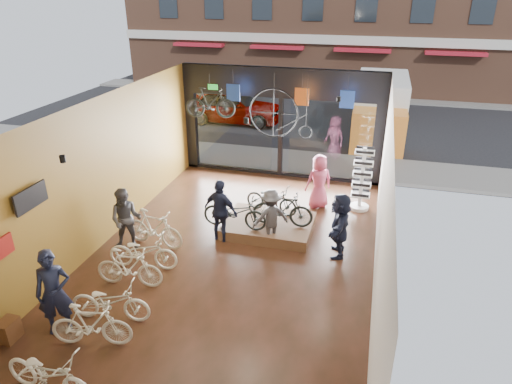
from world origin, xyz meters
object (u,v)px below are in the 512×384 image
(display_bike_right, at_px, (272,199))
(sunglasses_rack, at_px, (362,179))
(floor_bike_1, at_px, (91,325))
(floor_bike_3, at_px, (129,268))
(street_car, at_px, (232,106))
(display_bike_mid, at_px, (283,209))
(customer_0, at_px, (54,292))
(customer_4, at_px, (319,181))
(display_platform, at_px, (269,226))
(customer_5, at_px, (340,225))
(floor_bike_4, at_px, (143,252))
(display_bike_left, at_px, (235,212))
(customer_2, at_px, (221,211))
(penny_farthing, at_px, (284,115))
(customer_3, at_px, (271,217))
(floor_bike_5, at_px, (154,228))
(customer_1, at_px, (126,219))
(floor_bike_2, at_px, (110,301))
(floor_bike_0, at_px, (48,374))
(box_truck, at_px, (380,111))
(hung_bike, at_px, (210,103))

(display_bike_right, height_order, sunglasses_rack, sunglasses_rack)
(floor_bike_1, relative_size, floor_bike_3, 0.99)
(street_car, xyz_separation_m, display_bike_mid, (4.71, -10.27, -0.04))
(customer_0, distance_m, customer_4, 8.02)
(display_platform, bearing_deg, display_bike_mid, -19.06)
(customer_5, height_order, sunglasses_rack, sunglasses_rack)
(floor_bike_4, bearing_deg, customer_0, 160.26)
(display_bike_left, height_order, sunglasses_rack, sunglasses_rack)
(display_bike_right, relative_size, customer_2, 0.90)
(display_platform, xyz_separation_m, penny_farthing, (-0.27, 3.01, 2.35))
(customer_2, distance_m, customer_3, 1.32)
(display_bike_left, bearing_deg, floor_bike_5, 117.36)
(floor_bike_4, relative_size, customer_0, 0.93)
(display_bike_mid, height_order, customer_1, customer_1)
(floor_bike_2, bearing_deg, display_bike_mid, -39.88)
(display_bike_mid, relative_size, customer_3, 1.08)
(floor_bike_2, bearing_deg, customer_5, -56.96)
(floor_bike_3, xyz_separation_m, customer_4, (3.57, 5.15, 0.37))
(sunglasses_rack, bearing_deg, floor_bike_0, -112.69)
(floor_bike_4, relative_size, customer_3, 1.12)
(display_platform, relative_size, customer_0, 1.31)
(display_bike_right, bearing_deg, sunglasses_rack, -46.04)
(street_car, xyz_separation_m, display_bike_left, (3.50, -10.71, -0.08))
(floor_bike_2, distance_m, customer_4, 7.15)
(display_bike_right, distance_m, customer_1, 4.04)
(customer_3, xyz_separation_m, penny_farthing, (-0.46, 3.60, 1.73))
(floor_bike_5, distance_m, display_platform, 3.14)
(floor_bike_3, height_order, display_bike_left, display_bike_left)
(box_truck, bearing_deg, street_car, 171.90)
(display_platform, xyz_separation_m, customer_4, (1.10, 1.87, 0.69))
(floor_bike_0, xyz_separation_m, floor_bike_1, (0.01, 1.21, 0.01))
(floor_bike_5, relative_size, customer_2, 0.98)
(floor_bike_2, xyz_separation_m, display_bike_right, (2.20, 4.97, 0.27))
(display_bike_mid, bearing_deg, hung_bike, 47.19)
(floor_bike_0, distance_m, customer_0, 1.70)
(floor_bike_0, distance_m, display_bike_left, 5.98)
(floor_bike_4, bearing_deg, display_bike_left, -47.60)
(display_platform, height_order, customer_4, customer_4)
(floor_bike_3, distance_m, floor_bike_5, 1.75)
(floor_bike_5, bearing_deg, customer_1, 124.21)
(display_bike_right, height_order, customer_4, customer_4)
(customer_1, bearing_deg, street_car, 79.06)
(display_bike_right, distance_m, sunglasses_rack, 2.86)
(floor_bike_5, xyz_separation_m, customer_0, (-0.36, -3.44, 0.40))
(customer_1, bearing_deg, customer_2, 9.33)
(floor_bike_3, bearing_deg, penny_farthing, -24.77)
(street_car, height_order, floor_bike_1, street_car)
(street_car, bearing_deg, hung_bike, -166.77)
(penny_farthing, bearing_deg, display_bike_mid, -77.93)
(customer_4, bearing_deg, sunglasses_rack, 157.89)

